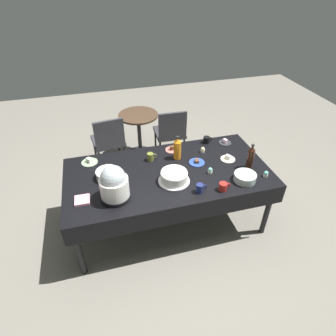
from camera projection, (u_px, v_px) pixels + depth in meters
ground at (168, 220)px, 3.50m from camera, size 9.00×9.00×0.00m
potluck_table at (168, 176)px, 3.09m from camera, size 2.20×1.10×0.75m
frosted_layer_cake at (174, 177)px, 2.89m from camera, size 0.33×0.33×0.12m
slow_cooker at (114, 184)px, 2.61m from camera, size 0.28×0.28×0.37m
glass_salad_bowl at (245, 177)px, 2.91m from camera, size 0.23×0.23×0.08m
ceramic_snack_bowl at (108, 174)px, 2.95m from camera, size 0.24×0.24×0.09m
dessert_plate_charcoal at (225, 142)px, 3.52m from camera, size 0.15×0.15×0.05m
dessert_plate_sage at (89, 162)px, 3.18m from camera, size 0.18×0.18×0.06m
dessert_plate_cream at (228, 158)px, 3.23m from camera, size 0.17×0.17×0.06m
dessert_plate_cobalt at (197, 162)px, 3.18m from camera, size 0.18×0.18×0.04m
dessert_plate_coral at (172, 149)px, 3.39m from camera, size 0.17×0.17×0.06m
cupcake_rose at (266, 174)px, 2.97m from camera, size 0.05×0.05×0.07m
cupcake_berry at (210, 171)px, 3.01m from camera, size 0.05×0.05×0.07m
cupcake_mint at (203, 150)px, 3.34m from camera, size 0.05×0.05×0.07m
soda_bottle_orange_juice at (177, 148)px, 3.19m from camera, size 0.09×0.09×0.28m
soda_bottle_cola at (251, 157)px, 3.04m from camera, size 0.07×0.07×0.29m
coffee_mug_navy at (200, 188)px, 2.76m from camera, size 0.11×0.07×0.09m
coffee_mug_red at (223, 187)px, 2.79m from camera, size 0.12×0.08×0.08m
coffee_mug_black at (207, 140)px, 3.51m from camera, size 0.11×0.08×0.08m
coffee_mug_olive at (151, 157)px, 3.20m from camera, size 0.11×0.07×0.09m
paper_napkin_stack at (82, 200)px, 2.67m from camera, size 0.14×0.14×0.02m
maroon_chair_left at (109, 139)px, 4.11m from camera, size 0.50×0.50×0.85m
maroon_chair_right at (171, 131)px, 4.31m from camera, size 0.45×0.45×0.85m
round_cafe_table at (139, 127)px, 4.38m from camera, size 0.60×0.60×0.72m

